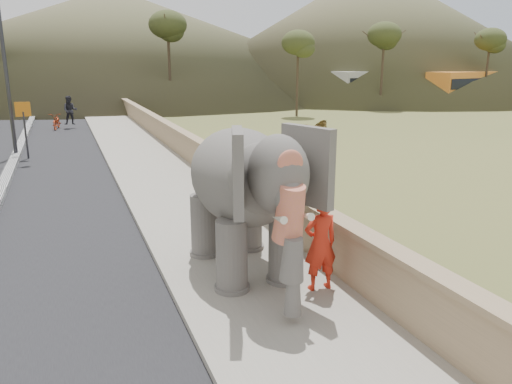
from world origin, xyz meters
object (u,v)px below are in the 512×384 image
elephant_and_man (242,197)px  motorcyclist (63,116)px  cow (311,132)px  lamppost (10,40)px

elephant_and_man → motorcyclist: elephant_and_man is taller
cow → elephant_and_man: size_ratio=0.39×
elephant_and_man → lamppost: bearing=107.5°
motorcyclist → elephant_and_man: bearing=-82.9°
lamppost → cow: lamppost is taller
cow → motorcyclist: motorcyclist is taller
elephant_and_man → motorcyclist: 24.34m
lamppost → elephant_and_man: size_ratio=2.04×
lamppost → cow: size_ratio=5.19×
cow → elephant_and_man: (-8.32, -13.32, 0.91)m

